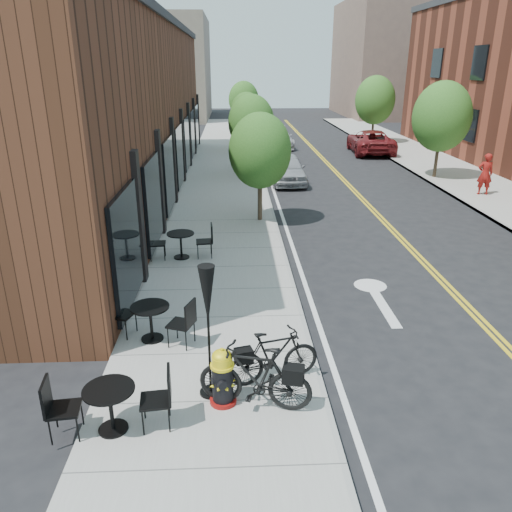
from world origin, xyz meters
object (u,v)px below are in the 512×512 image
object	(u,v)px
bicycle_left	(255,377)
bistro_set_a	(110,403)
patio_umbrella	(208,304)
bistro_set_c	(181,242)
parked_car_a	(287,169)
parked_car_far	(370,142)
parked_car_b	(275,151)
bicycle_right	(274,356)
fire_hydrant	(223,377)
parked_car_c	(278,138)
pedestrian	(485,174)
bistro_set_b	(151,318)

from	to	relation	value
bicycle_left	bistro_set_a	world-z (taller)	bicycle_left
patio_umbrella	bistro_set_c	bearing A→B (deg)	99.60
bistro_set_c	parked_car_a	size ratio (longest dim) A/B	0.46
patio_umbrella	parked_car_far	world-z (taller)	patio_umbrella
parked_car_b	parked_car_far	distance (m)	7.44
bicycle_right	patio_umbrella	xyz separation A→B (m)	(-1.11, -0.32, 1.20)
bistro_set_c	parked_car_b	xyz separation A→B (m)	(3.98, 15.13, 0.12)
bicycle_left	parked_car_a	size ratio (longest dim) A/B	0.47
bistro_set_a	bistro_set_c	size ratio (longest dim) A/B	1.00
parked_car_a	parked_car_b	world-z (taller)	parked_car_b
fire_hydrant	parked_car_c	bearing A→B (deg)	60.00
bicycle_right	parked_car_b	size ratio (longest dim) A/B	0.37
parked_car_c	pedestrian	bearing A→B (deg)	-64.06
bistro_set_c	parked_car_b	bearing A→B (deg)	70.53
fire_hydrant	bistro_set_b	world-z (taller)	fire_hydrant
parked_car_b	parked_car_c	xyz separation A→B (m)	(0.72, 6.29, -0.08)
fire_hydrant	parked_car_c	size ratio (longest dim) A/B	0.23
bicycle_left	bistro_set_c	bearing A→B (deg)	-150.59
bicycle_left	bistro_set_a	bearing A→B (deg)	-63.50
pedestrian	bistro_set_a	bearing A→B (deg)	57.68
bicycle_left	parked_car_b	bearing A→B (deg)	-171.11
parked_car_far	pedestrian	world-z (taller)	pedestrian
bistro_set_b	bicycle_right	bearing A→B (deg)	-12.28
bistro_set_b	parked_car_c	xyz separation A→B (m)	(4.88, 26.07, 0.05)
bistro_set_c	parked_car_b	world-z (taller)	parked_car_b
fire_hydrant	parked_car_a	world-z (taller)	parked_car_a
bistro_set_b	patio_umbrella	xyz separation A→B (m)	(1.28, -1.87, 1.21)
parked_car_b	parked_car_a	bearing A→B (deg)	-84.93
parked_car_a	fire_hydrant	bearing A→B (deg)	-100.66
parked_car_far	bicycle_right	bearing A→B (deg)	75.56
bicycle_right	bistro_set_c	world-z (taller)	bicycle_right
bicycle_left	parked_car_b	xyz separation A→B (m)	(2.14, 22.03, 0.05)
parked_car_c	fire_hydrant	bearing A→B (deg)	-99.13
bicycle_right	patio_umbrella	distance (m)	1.66
bicycle_right	bistro_set_a	bearing A→B (deg)	98.84
bistro_set_a	bistro_set_b	size ratio (longest dim) A/B	0.99
bicycle_left	parked_car_far	size ratio (longest dim) A/B	0.35
parked_car_a	pedestrian	xyz separation A→B (m)	(8.24, -3.21, 0.32)
fire_hydrant	bistro_set_b	xyz separation A→B (m)	(-1.49, 2.13, 0.00)
parked_car_b	pedestrian	bearing A→B (deg)	-40.77
bicycle_left	bicycle_right	world-z (taller)	bicycle_left
bicycle_left	parked_car_far	distance (m)	27.05
bistro_set_b	parked_car_b	world-z (taller)	parked_car_b
bistro_set_c	parked_car_far	size ratio (longest dim) A/B	0.34
bistro_set_b	patio_umbrella	distance (m)	2.57
parked_car_b	parked_car_c	world-z (taller)	parked_car_b
bistro_set_a	parked_car_b	xyz separation A→B (m)	(4.36, 22.51, 0.12)
parked_car_a	parked_car_c	distance (m)	11.15
pedestrian	bicycle_left	bearing A→B (deg)	62.11
fire_hydrant	parked_car_b	xyz separation A→B (m)	(2.66, 21.91, 0.13)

